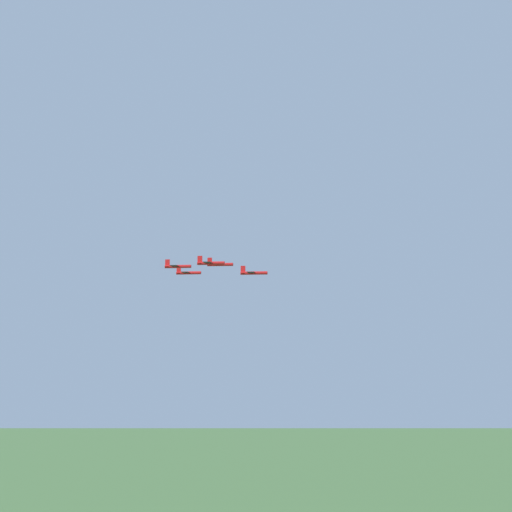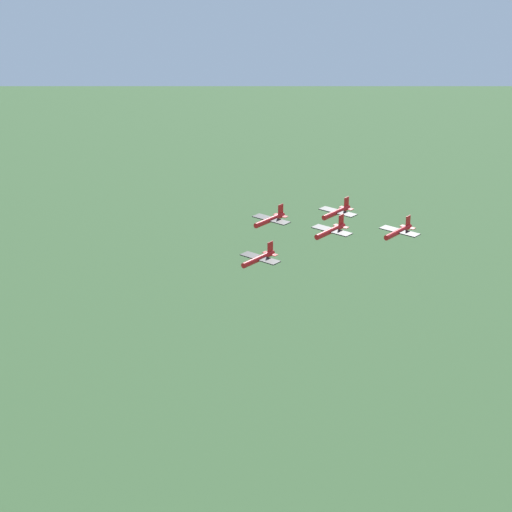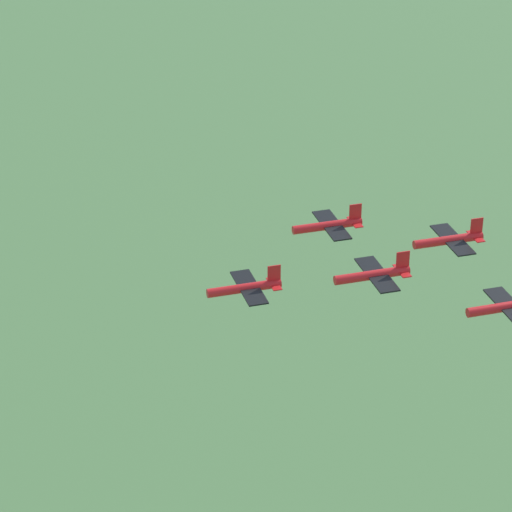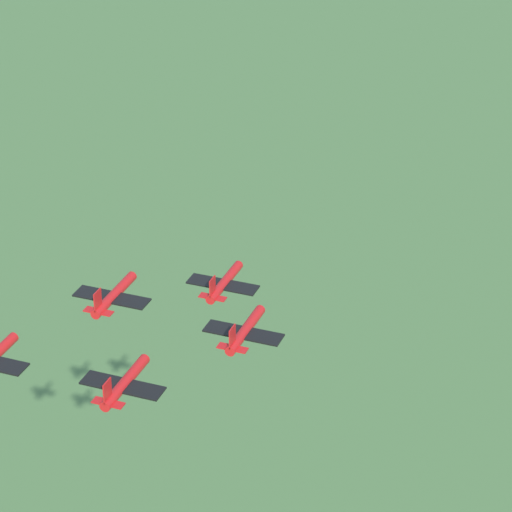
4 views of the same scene
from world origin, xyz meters
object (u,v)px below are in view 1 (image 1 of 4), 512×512
(jet_1, at_px, (219,264))
(jet_3, at_px, (188,273))
(jet_4, at_px, (177,266))
(jet_0, at_px, (253,273))
(jet_2, at_px, (210,263))

(jet_1, distance_m, jet_3, 13.56)
(jet_1, bearing_deg, jet_4, -59.53)
(jet_0, height_order, jet_3, jet_3)
(jet_2, bearing_deg, jet_3, -150.46)
(jet_1, xyz_separation_m, jet_3, (-3.58, -12.95, -1.83))
(jet_1, bearing_deg, jet_0, 59.53)
(jet_1, bearing_deg, jet_3, -120.47)
(jet_1, distance_m, jet_4, 13.48)
(jet_1, relative_size, jet_3, 1.00)
(jet_0, bearing_deg, jet_2, -59.53)
(jet_2, xyz_separation_m, jet_3, (-16.74, -16.48, -0.84))
(jet_1, height_order, jet_3, jet_1)
(jet_3, bearing_deg, jet_1, 59.53)
(jet_1, relative_size, jet_2, 1.00)
(jet_0, bearing_deg, jet_1, -120.47)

